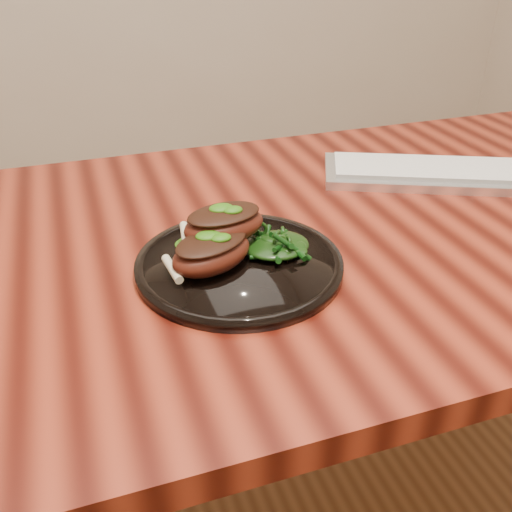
{
  "coord_description": "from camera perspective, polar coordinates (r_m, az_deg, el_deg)",
  "views": [
    {
      "loc": [
        -0.3,
        -0.73,
        1.16
      ],
      "look_at": [
        -0.09,
        -0.11,
        0.78
      ],
      "focal_mm": 40.0,
      "sensor_mm": 36.0,
      "label": 1
    }
  ],
  "objects": [
    {
      "name": "keyboard",
      "position": [
        1.12,
        19.66,
        7.78
      ],
      "size": [
        0.51,
        0.33,
        0.02
      ],
      "color": "silver",
      "rests_on": "desk"
    },
    {
      "name": "lamb_chop_back",
      "position": [
        0.77,
        -3.28,
        3.29
      ],
      "size": [
        0.13,
        0.09,
        0.05
      ],
      "color": "#49180E",
      "rests_on": "plate"
    },
    {
      "name": "greens_heap",
      "position": [
        0.78,
        2.05,
        1.47
      ],
      "size": [
        0.09,
        0.09,
        0.03
      ],
      "color": "black",
      "rests_on": "plate"
    },
    {
      "name": "plate",
      "position": [
        0.78,
        -1.68,
        -0.8
      ],
      "size": [
        0.28,
        0.28,
        0.02
      ],
      "color": "black",
      "rests_on": "desk"
    },
    {
      "name": "herb_smear",
      "position": [
        0.81,
        -5.33,
        1.46
      ],
      "size": [
        0.08,
        0.05,
        0.01
      ],
      "primitive_type": "ellipsoid",
      "color": "#194C08",
      "rests_on": "plate"
    },
    {
      "name": "desk",
      "position": [
        0.93,
        3.09,
        -1.67
      ],
      "size": [
        1.6,
        0.8,
        0.75
      ],
      "color": "#370C06",
      "rests_on": "ground"
    },
    {
      "name": "lamb_chop_front",
      "position": [
        0.74,
        -4.52,
        0.47
      ],
      "size": [
        0.14,
        0.12,
        0.05
      ],
      "color": "#49180E",
      "rests_on": "plate"
    }
  ]
}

